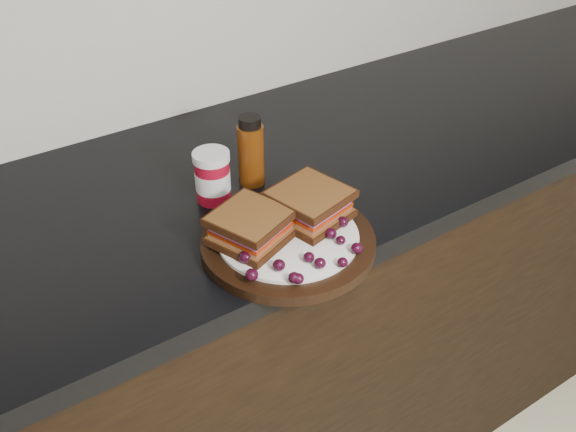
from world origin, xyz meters
name	(u,v)px	position (x,y,z in m)	size (l,w,h in m)	color
base_cabinets	(169,390)	(0.00, 1.70, 0.43)	(3.96, 0.58, 0.86)	black
countertop	(142,222)	(0.00, 1.70, 0.88)	(3.98, 0.60, 0.04)	black
plate	(288,242)	(0.16, 1.48, 0.91)	(0.28, 0.28, 0.02)	black
sandwich_left	(251,227)	(0.11, 1.50, 0.95)	(0.11, 0.11, 0.05)	brown
sandwich_right	(310,204)	(0.22, 1.50, 0.95)	(0.11, 0.11, 0.05)	brown
grape_0	(252,275)	(0.06, 1.42, 0.93)	(0.02, 0.02, 0.02)	black
grape_1	(279,265)	(0.10, 1.42, 0.93)	(0.02, 0.02, 0.02)	black
grape_2	(294,278)	(0.11, 1.38, 0.93)	(0.02, 0.02, 0.02)	black
grape_3	(298,279)	(0.11, 1.38, 0.93)	(0.02, 0.02, 0.02)	black
grape_4	(320,263)	(0.16, 1.39, 0.93)	(0.02, 0.02, 0.02)	black
grape_5	(309,257)	(0.15, 1.41, 0.93)	(0.02, 0.02, 0.02)	black
grape_6	(343,262)	(0.19, 1.37, 0.93)	(0.02, 0.02, 0.02)	black
grape_7	(357,248)	(0.22, 1.38, 0.93)	(0.02, 0.02, 0.02)	black
grape_8	(341,240)	(0.22, 1.41, 0.93)	(0.02, 0.02, 0.01)	black
grape_9	(331,233)	(0.21, 1.44, 0.93)	(0.02, 0.02, 0.02)	black
grape_10	(343,222)	(0.25, 1.45, 0.93)	(0.02, 0.02, 0.02)	black
grape_11	(330,220)	(0.23, 1.47, 0.93)	(0.02, 0.02, 0.02)	black
grape_12	(323,213)	(0.23, 1.49, 0.93)	(0.02, 0.02, 0.02)	black
grape_13	(311,203)	(0.23, 1.52, 0.93)	(0.02, 0.02, 0.02)	black
grape_14	(251,221)	(0.12, 1.53, 0.93)	(0.02, 0.02, 0.02)	black
grape_15	(249,228)	(0.11, 1.52, 0.93)	(0.02, 0.02, 0.02)	black
grape_16	(245,238)	(0.09, 1.50, 0.93)	(0.02, 0.02, 0.02)	black
grape_17	(250,243)	(0.09, 1.48, 0.93)	(0.02, 0.02, 0.02)	black
grape_18	(246,257)	(0.07, 1.46, 0.93)	(0.02, 0.02, 0.02)	black
grape_19	(248,225)	(0.12, 1.53, 0.93)	(0.02, 0.02, 0.02)	black
grape_20	(253,242)	(0.10, 1.48, 0.93)	(0.02, 0.02, 0.02)	black
grape_21	(261,243)	(0.11, 1.48, 0.93)	(0.02, 0.02, 0.01)	black
condiment_jar	(213,177)	(0.13, 1.67, 0.95)	(0.06, 0.06, 0.09)	maroon
oil_bottle	(251,151)	(0.21, 1.68, 0.97)	(0.05, 0.05, 0.13)	#552508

